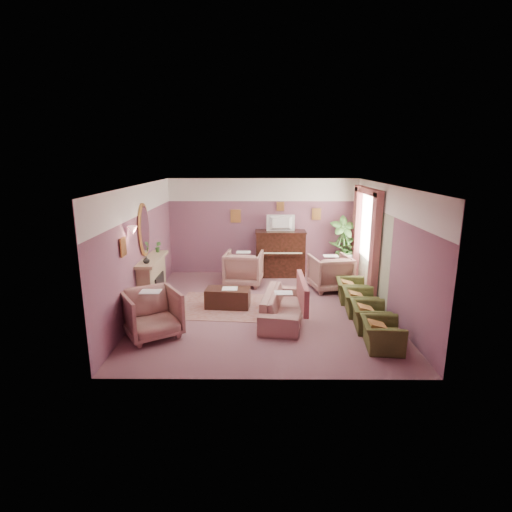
{
  "coord_description": "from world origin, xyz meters",
  "views": [
    {
      "loc": [
        -0.13,
        -8.59,
        3.36
      ],
      "look_at": [
        -0.19,
        0.4,
        1.15
      ],
      "focal_mm": 28.0,
      "sensor_mm": 36.0,
      "label": 1
    }
  ],
  "objects_px": {
    "piano": "(280,254)",
    "floral_armchair_right": "(330,271)",
    "side_table": "(344,265)",
    "olive_chair_d": "(351,287)",
    "floral_armchair_left": "(244,266)",
    "coffee_table": "(228,298)",
    "olive_chair_b": "(370,313)",
    "olive_chair_a": "(382,330)",
    "sofa": "(283,300)",
    "television": "(281,222)",
    "olive_chair_c": "(360,299)",
    "floral_armchair_front": "(152,311)"
  },
  "relations": [
    {
      "from": "television",
      "to": "olive_chair_d",
      "type": "xyz_separation_m",
      "value": [
        1.6,
        -2.09,
        -1.25
      ]
    },
    {
      "from": "olive_chair_d",
      "to": "side_table",
      "type": "xyz_separation_m",
      "value": [
        0.25,
        2.03,
        -0.0
      ]
    },
    {
      "from": "olive_chair_c",
      "to": "olive_chair_d",
      "type": "xyz_separation_m",
      "value": [
        0.0,
        0.82,
        0.0
      ]
    },
    {
      "from": "olive_chair_b",
      "to": "floral_armchair_right",
      "type": "bearing_deg",
      "value": 98.06
    },
    {
      "from": "floral_armchair_front",
      "to": "olive_chair_b",
      "type": "height_order",
      "value": "floral_armchair_front"
    },
    {
      "from": "television",
      "to": "floral_armchair_left",
      "type": "bearing_deg",
      "value": -142.55
    },
    {
      "from": "coffee_table",
      "to": "olive_chair_b",
      "type": "relative_size",
      "value": 1.23
    },
    {
      "from": "coffee_table",
      "to": "olive_chair_d",
      "type": "xyz_separation_m",
      "value": [
        2.94,
        0.44,
        0.13
      ]
    },
    {
      "from": "television",
      "to": "olive_chair_d",
      "type": "height_order",
      "value": "television"
    },
    {
      "from": "floral_armchair_front",
      "to": "olive_chair_b",
      "type": "relative_size",
      "value": 1.25
    },
    {
      "from": "sofa",
      "to": "floral_armchair_front",
      "type": "distance_m",
      "value": 2.72
    },
    {
      "from": "sofa",
      "to": "olive_chair_a",
      "type": "bearing_deg",
      "value": -38.54
    },
    {
      "from": "coffee_table",
      "to": "floral_armchair_left",
      "type": "bearing_deg",
      "value": 80.08
    },
    {
      "from": "floral_armchair_left",
      "to": "floral_armchair_right",
      "type": "xyz_separation_m",
      "value": [
        2.28,
        -0.42,
        0.0
      ]
    },
    {
      "from": "olive_chair_d",
      "to": "floral_armchair_front",
      "type": "bearing_deg",
      "value": -155.27
    },
    {
      "from": "olive_chair_a",
      "to": "side_table",
      "type": "height_order",
      "value": "olive_chair_a"
    },
    {
      "from": "olive_chair_a",
      "to": "sofa",
      "type": "bearing_deg",
      "value": 141.46
    },
    {
      "from": "side_table",
      "to": "olive_chair_a",
      "type": "bearing_deg",
      "value": -93.23
    },
    {
      "from": "sofa",
      "to": "floral_armchair_front",
      "type": "relative_size",
      "value": 2.02
    },
    {
      "from": "olive_chair_c",
      "to": "olive_chair_d",
      "type": "distance_m",
      "value": 0.82
    },
    {
      "from": "olive_chair_c",
      "to": "side_table",
      "type": "height_order",
      "value": "olive_chair_c"
    },
    {
      "from": "side_table",
      "to": "olive_chair_d",
      "type": "bearing_deg",
      "value": -97.13
    },
    {
      "from": "floral_armchair_left",
      "to": "olive_chair_a",
      "type": "relative_size",
      "value": 1.25
    },
    {
      "from": "olive_chair_c",
      "to": "olive_chair_d",
      "type": "height_order",
      "value": "same"
    },
    {
      "from": "floral_armchair_right",
      "to": "piano",
      "type": "bearing_deg",
      "value": 134.54
    },
    {
      "from": "piano",
      "to": "floral_armchair_right",
      "type": "bearing_deg",
      "value": -45.46
    },
    {
      "from": "television",
      "to": "sofa",
      "type": "relative_size",
      "value": 0.39
    },
    {
      "from": "television",
      "to": "olive_chair_c",
      "type": "xyz_separation_m",
      "value": [
        1.6,
        -2.91,
        -1.25
      ]
    },
    {
      "from": "floral_armchair_front",
      "to": "sofa",
      "type": "bearing_deg",
      "value": 18.51
    },
    {
      "from": "floral_armchair_front",
      "to": "olive_chair_d",
      "type": "xyz_separation_m",
      "value": [
        4.28,
        1.97,
        -0.16
      ]
    },
    {
      "from": "olive_chair_b",
      "to": "side_table",
      "type": "height_order",
      "value": "olive_chair_b"
    },
    {
      "from": "coffee_table",
      "to": "olive_chair_b",
      "type": "height_order",
      "value": "olive_chair_b"
    },
    {
      "from": "sofa",
      "to": "olive_chair_c",
      "type": "bearing_deg",
      "value": 9.59
    },
    {
      "from": "piano",
      "to": "olive_chair_d",
      "type": "bearing_deg",
      "value": -53.31
    },
    {
      "from": "piano",
      "to": "floral_armchair_left",
      "type": "bearing_deg",
      "value": -140.85
    },
    {
      "from": "sofa",
      "to": "floral_armchair_right",
      "type": "height_order",
      "value": "floral_armchair_right"
    },
    {
      "from": "television",
      "to": "olive_chair_a",
      "type": "xyz_separation_m",
      "value": [
        1.6,
        -4.55,
        -1.25
      ]
    },
    {
      "from": "olive_chair_d",
      "to": "coffee_table",
      "type": "bearing_deg",
      "value": -171.56
    },
    {
      "from": "floral_armchair_left",
      "to": "coffee_table",
      "type": "bearing_deg",
      "value": -99.92
    },
    {
      "from": "television",
      "to": "olive_chair_b",
      "type": "height_order",
      "value": "television"
    },
    {
      "from": "coffee_table",
      "to": "floral_armchair_right",
      "type": "distance_m",
      "value": 2.91
    },
    {
      "from": "television",
      "to": "olive_chair_a",
      "type": "relative_size",
      "value": 0.98
    },
    {
      "from": "coffee_table",
      "to": "sofa",
      "type": "height_order",
      "value": "sofa"
    },
    {
      "from": "floral_armchair_left",
      "to": "olive_chair_d",
      "type": "height_order",
      "value": "floral_armchair_left"
    },
    {
      "from": "sofa",
      "to": "piano",
      "type": "bearing_deg",
      "value": 88.22
    },
    {
      "from": "floral_armchair_right",
      "to": "side_table",
      "type": "xyz_separation_m",
      "value": [
        0.61,
        1.14,
        -0.16
      ]
    },
    {
      "from": "piano",
      "to": "floral_armchair_right",
      "type": "relative_size",
      "value": 1.38
    },
    {
      "from": "floral_armchair_right",
      "to": "floral_armchair_left",
      "type": "bearing_deg",
      "value": 169.62
    },
    {
      "from": "floral_armchair_left",
      "to": "sofa",
      "type": "bearing_deg",
      "value": -68.78
    },
    {
      "from": "television",
      "to": "side_table",
      "type": "height_order",
      "value": "television"
    }
  ]
}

